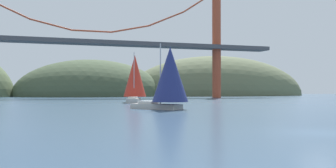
{
  "coord_description": "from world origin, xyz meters",
  "views": [
    {
      "loc": [
        -15.17,
        -17.79,
        2.42
      ],
      "look_at": [
        0.0,
        26.73,
        3.17
      ],
      "focal_mm": 41.18,
      "sensor_mm": 36.0,
      "label": 1
    }
  ],
  "objects": [
    {
      "name": "suspension_bridge",
      "position": [
        -0.0,
        95.0,
        16.81
      ],
      "size": [
        115.8,
        6.0,
        34.82
      ],
      "color": "#A34228",
      "rests_on": "ground_plane"
    },
    {
      "name": "headland_center",
      "position": [
        5.0,
        135.0,
        0.0
      ],
      "size": [
        59.21,
        44.0,
        28.75
      ],
      "primitive_type": "ellipsoid",
      "color": "#425138",
      "rests_on": "ground_plane"
    },
    {
      "name": "sailboat_scarlet_sail",
      "position": [
        2.99,
        55.77,
        4.84
      ],
      "size": [
        5.88,
        9.15,
        9.77
      ],
      "color": "#B7B2A8",
      "rests_on": "ground_plane"
    },
    {
      "name": "headland_right",
      "position": [
        60.0,
        135.0,
        0.0
      ],
      "size": [
        81.74,
        44.0,
        34.64
      ],
      "primitive_type": "ellipsoid",
      "color": "#5B6647",
      "rests_on": "ground_plane"
    },
    {
      "name": "sailboat_navy_sail",
      "position": [
        0.29,
        27.19,
        4.08
      ],
      "size": [
        7.27,
        8.27,
        8.3
      ],
      "color": "#B7B2A8",
      "rests_on": "ground_plane"
    },
    {
      "name": "ground_plane",
      "position": [
        0.0,
        0.0,
        0.0
      ],
      "size": [
        360.0,
        360.0,
        0.0
      ],
      "primitive_type": "plane",
      "color": "#2D4760"
    }
  ]
}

